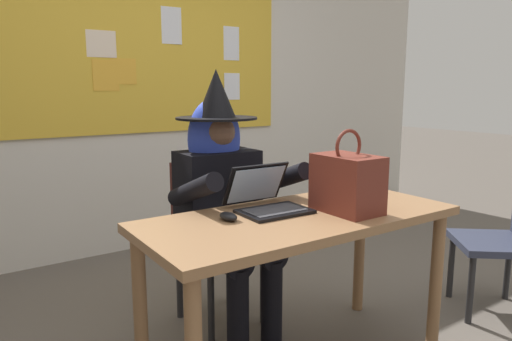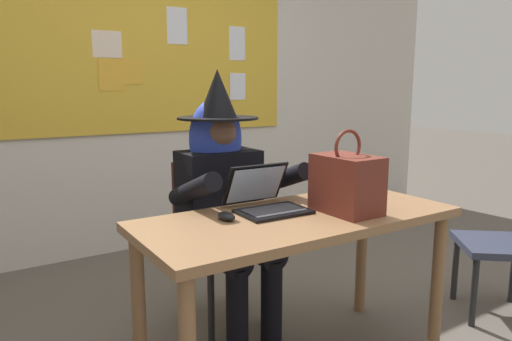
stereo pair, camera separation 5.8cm
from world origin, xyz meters
The scene contains 8 objects.
wall_back_bulletin centered at (0.00, 2.11, 1.32)m, with size 6.33×2.27×2.62m.
desk_main centered at (-0.13, 0.04, 0.64)m, with size 1.46×0.65×0.74m.
chair_at_desk centered at (-0.20, 0.71, 0.50)m, with size 0.44×0.44×0.90m.
person_costumed centered at (-0.20, 0.59, 0.78)m, with size 0.60×0.69×1.40m.
laptop centered at (-0.21, 0.18, 0.79)m, with size 0.32×0.33×0.21m.
computer_mouse centered at (-0.44, 0.13, 0.76)m, with size 0.06×0.10×0.03m, color black.
handbag centered at (0.08, -0.05, 0.88)m, with size 0.20×0.30×0.38m.
coffee_mug centered at (0.02, -0.15, 0.79)m, with size 0.08×0.08×0.10m, color silver.
Camera 2 is at (-1.39, -1.55, 1.30)m, focal length 32.73 mm.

